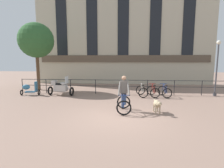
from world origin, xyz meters
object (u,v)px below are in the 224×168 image
parked_bicycle_mid_right (165,91)px  parked_scooter (29,89)px  dog (157,104)px  parked_bicycle_mid_left (153,91)px  parked_motorcycle (61,87)px  street_lamp (217,65)px  cyclist_with_bike (124,95)px  parked_bicycle_near_lamp (142,91)px

parked_bicycle_mid_right → parked_scooter: size_ratio=0.88×
dog → parked_bicycle_mid_right: parked_bicycle_mid_right is taller
parked_bicycle_mid_left → parked_bicycle_mid_right: bearing=174.8°
dog → parked_bicycle_mid_right: (1.14, 3.82, -0.07)m
parked_motorcycle → parked_bicycle_mid_right: 7.15m
parked_bicycle_mid_right → street_lamp: bearing=-177.1°
cyclist_with_bike → parked_bicycle_mid_right: 4.52m
parked_bicycle_near_lamp → parked_motorcycle: bearing=-3.7°
dog → parked_bicycle_mid_left: size_ratio=0.83×
cyclist_with_bike → parked_bicycle_mid_left: cyclist_with_bike is taller
parked_bicycle_mid_right → parked_scooter: parked_scooter is taller
dog → parked_bicycle_mid_right: bearing=66.5°
parked_bicycle_mid_left → parked_motorcycle: bearing=-3.5°
parked_bicycle_near_lamp → parked_bicycle_mid_right: size_ratio=1.00×
cyclist_with_bike → parked_motorcycle: (-4.45, 3.42, -0.20)m
parked_bicycle_mid_right → street_lamp: street_lamp is taller
cyclist_with_bike → parked_motorcycle: size_ratio=0.94×
cyclist_with_bike → parked_bicycle_mid_right: (2.69, 3.60, -0.41)m
cyclist_with_bike → parked_bicycle_mid_left: 4.11m
parked_bicycle_mid_right → cyclist_with_bike: bearing=47.6°
parked_bicycle_near_lamp → parked_bicycle_mid_right: (1.52, 0.00, 0.00)m
parked_scooter → dog: bearing=-120.8°
parked_motorcycle → parked_bicycle_near_lamp: (5.63, 0.18, -0.20)m
parked_bicycle_mid_left → street_lamp: 4.64m
dog → parked_bicycle_mid_left: 3.84m
parked_scooter → street_lamp: (12.85, 0.81, 1.66)m
cyclist_with_bike → parked_bicycle_mid_right: bearing=51.7°
parked_motorcycle → dog: bearing=-114.0°
street_lamp → parked_bicycle_near_lamp: bearing=-174.0°
parked_bicycle_near_lamp → parked_scooter: (-7.84, -0.28, 0.10)m
parked_bicycle_near_lamp → street_lamp: 5.34m
parked_motorcycle → parked_bicycle_mid_right: (7.15, 0.18, -0.20)m
parked_motorcycle → parked_bicycle_mid_right: bearing=-81.3°
cyclist_with_bike → dog: 1.60m
parked_scooter → street_lamp: bearing=-93.9°
dog → street_lamp: bearing=36.2°
dog → parked_bicycle_mid_left: bearing=77.4°
parked_motorcycle → street_lamp: (10.65, 0.71, 1.56)m
parked_bicycle_mid_right → parked_bicycle_near_lamp: bearing=-5.6°
parked_bicycle_mid_left → street_lamp: (4.26, 0.52, 1.76)m
dog → street_lamp: (4.64, 4.34, 1.70)m
parked_bicycle_near_lamp → parked_scooter: bearing=-3.5°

